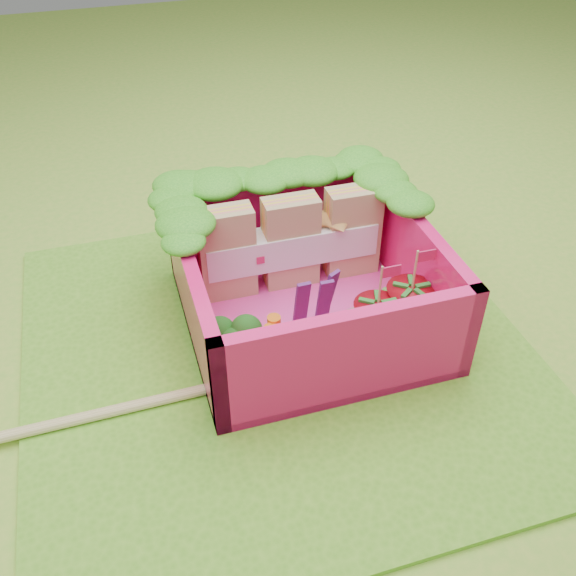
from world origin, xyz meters
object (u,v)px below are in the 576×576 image
Objects in this scene: bento_box at (308,281)px; chopsticks at (84,418)px; strawberry_right at (409,308)px; sandwich_stack at (292,242)px; strawberry_left at (376,322)px; broccoli at (232,342)px.

chopsticks is at bearing -162.75° from bento_box.
sandwich_stack is at bearing 128.92° from strawberry_right.
bento_box is at bearing 129.54° from strawberry_left.
broccoli is at bearing -178.22° from strawberry_right.
strawberry_right reaches higher than strawberry_left.
broccoli is 0.65× the size of strawberry_left.
strawberry_right reaches higher than bento_box.
broccoli is at bearing -148.38° from bento_box.
bento_box is 2.58× the size of strawberry_right.
strawberry_right is at bearing 13.44° from strawberry_left.
strawberry_right is at bearing 1.78° from broccoli.
strawberry_right is at bearing -29.73° from bento_box.
strawberry_left reaches higher than chopsticks.
strawberry_right is (0.47, -0.58, -0.13)m from sandwich_stack.
chopsticks is (-1.23, -0.38, -0.25)m from bento_box.
sandwich_stack is 3.29× the size of broccoli.
broccoli is at bearing -129.10° from sandwich_stack.
sandwich_stack is 0.69m from strawberry_left.
broccoli is 0.63× the size of strawberry_right.
strawberry_right is (0.47, -0.27, -0.09)m from bento_box.
sandwich_stack is 2.08× the size of strawberry_right.
bento_box is 0.60× the size of chopsticks.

